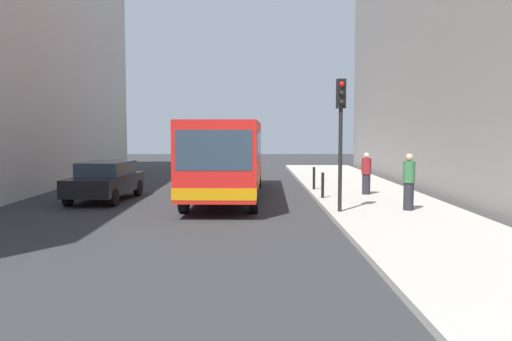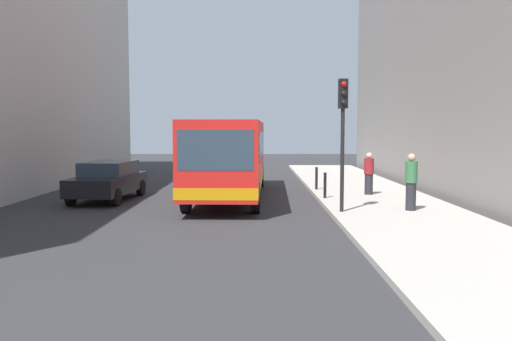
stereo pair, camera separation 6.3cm
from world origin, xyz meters
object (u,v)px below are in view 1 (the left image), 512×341
object	(u,v)px
pedestrian_near_signal	(409,182)
bollard_mid	(314,178)
bus	(228,154)
traffic_light	(341,120)
car_beside_bus	(106,180)
bollard_near	(323,185)
pedestrian_mid_sidewalk	(366,174)

from	to	relation	value
pedestrian_near_signal	bollard_mid	bearing A→B (deg)	102.64
bus	traffic_light	bearing A→B (deg)	129.87
pedestrian_near_signal	car_beside_bus	bearing A→B (deg)	152.58
bus	car_beside_bus	world-z (taller)	bus
car_beside_bus	bollard_near	size ratio (longest dim) A/B	4.77
bollard_mid	pedestrian_mid_sidewalk	world-z (taller)	pedestrian_mid_sidewalk
car_beside_bus	pedestrian_near_signal	size ratio (longest dim) A/B	2.52
car_beside_bus	bollard_mid	distance (m)	8.54
traffic_light	pedestrian_mid_sidewalk	bearing A→B (deg)	68.29
pedestrian_near_signal	bollard_near	bearing A→B (deg)	118.38
bus	bollard_near	bearing A→B (deg)	160.79
bollard_mid	bus	bearing A→B (deg)	-157.78
bollard_near	bollard_mid	distance (m)	2.84
car_beside_bus	traffic_light	size ratio (longest dim) A/B	1.10
bollard_near	pedestrian_mid_sidewalk	bearing A→B (deg)	30.32
traffic_light	bollard_near	size ratio (longest dim) A/B	4.32
car_beside_bus	bollard_near	world-z (taller)	car_beside_bus
car_beside_bus	bollard_near	bearing A→B (deg)	-178.78
pedestrian_mid_sidewalk	traffic_light	bearing A→B (deg)	-17.03
bollard_near	bollard_mid	world-z (taller)	same
bus	pedestrian_near_signal	size ratio (longest dim) A/B	6.17
bollard_mid	pedestrian_mid_sidewalk	xyz separation A→B (m)	(1.86, -1.76, 0.34)
car_beside_bus	pedestrian_near_signal	bearing A→B (deg)	166.00
car_beside_bus	bollard_mid	world-z (taller)	car_beside_bus
traffic_light	pedestrian_near_signal	distance (m)	2.97
pedestrian_mid_sidewalk	car_beside_bus	bearing A→B (deg)	-81.88
pedestrian_near_signal	pedestrian_mid_sidewalk	world-z (taller)	pedestrian_near_signal
car_beside_bus	bollard_mid	bearing A→B (deg)	-159.38
car_beside_bus	pedestrian_mid_sidewalk	xyz separation A→B (m)	(10.07, 0.61, 0.18)
car_beside_bus	pedestrian_near_signal	distance (m)	11.11
bus	pedestrian_mid_sidewalk	distance (m)	5.52
pedestrian_mid_sidewalk	bollard_mid	bearing A→B (deg)	-128.72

